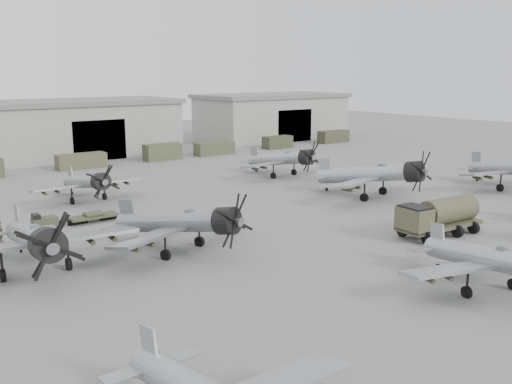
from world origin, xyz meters
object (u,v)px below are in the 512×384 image
ground_crew (0,231)px  aircraft_far_1 (285,159)px  aircraft_far_0 (88,182)px  aircraft_near_1 (494,260)px  tug_trailer (64,220)px  aircraft_mid_0 (35,239)px  aircraft_mid_1 (184,222)px  aircraft_mid_2 (376,174)px  fuel_tanker (439,215)px

ground_crew → aircraft_far_1: bearing=-82.3°
aircraft_far_0 → aircraft_far_1: bearing=-3.1°
aircraft_far_0 → aircraft_far_1: 24.93m
aircraft_near_1 → tug_trailer: 34.11m
aircraft_mid_0 → ground_crew: aircraft_mid_0 is taller
ground_crew → aircraft_near_1: bearing=-149.7°
aircraft_far_0 → tug_trailer: 9.50m
aircraft_mid_1 → aircraft_far_1: aircraft_mid_1 is taller
tug_trailer → ground_crew: 5.63m
aircraft_mid_2 → tug_trailer: (-29.87, 8.46, -1.98)m
aircraft_near_1 → aircraft_far_0: size_ratio=1.04×
tug_trailer → aircraft_near_1: bearing=-62.6°
aircraft_far_1 → ground_crew: bearing=-173.3°
aircraft_mid_0 → ground_crew: bearing=94.9°
aircraft_mid_2 → tug_trailer: bearing=149.9°
aircraft_mid_1 → fuel_tanker: 20.55m
aircraft_mid_0 → aircraft_mid_2: 35.41m
ground_crew → fuel_tanker: bearing=-129.2°
aircraft_near_1 → tug_trailer: size_ratio=1.60×
fuel_tanker → ground_crew: (-28.80, 19.39, -0.87)m
aircraft_mid_1 → aircraft_mid_2: (25.28, 4.11, 0.22)m
aircraft_mid_0 → fuel_tanker: size_ratio=1.72×
aircraft_mid_1 → fuel_tanker: bearing=-44.4°
fuel_tanker → tug_trailer: bearing=142.8°
aircraft_far_1 → fuel_tanker: 28.33m
aircraft_near_1 → aircraft_mid_1: size_ratio=0.93×
aircraft_mid_1 → aircraft_far_1: bearing=16.5°
aircraft_far_1 → fuel_tanker: (-6.73, -27.51, -0.54)m
aircraft_mid_0 → aircraft_mid_2: (35.32, 2.49, 0.07)m
aircraft_mid_0 → fuel_tanker: aircraft_mid_0 is taller
aircraft_mid_0 → aircraft_mid_2: bearing=9.1°
aircraft_near_1 → aircraft_far_1: (14.82, 37.09, 0.13)m
fuel_tanker → aircraft_mid_1: bearing=160.7°
aircraft_mid_1 → ground_crew: (-10.02, 11.09, -1.48)m
aircraft_far_1 → ground_crew: (-35.53, -8.12, -1.41)m
aircraft_mid_2 → aircraft_far_1: aircraft_mid_2 is taller
tug_trailer → aircraft_mid_1: bearing=-69.1°
aircraft_near_1 → fuel_tanker: bearing=66.1°
aircraft_mid_1 → tug_trailer: 13.50m
aircraft_mid_2 → fuel_tanker: size_ratio=1.76×
aircraft_mid_0 → ground_crew: (0.03, 9.47, -1.63)m
aircraft_near_1 → tug_trailer: bearing=133.0°
aircraft_mid_0 → tug_trailer: size_ratio=1.86×
aircraft_mid_2 → tug_trailer: 31.11m
aircraft_mid_1 → aircraft_mid_2: bearing=-11.3°
aircraft_mid_0 → ground_crew: 9.61m
aircraft_far_1 → fuel_tanker: aircraft_far_1 is taller
aircraft_near_1 → aircraft_far_1: 39.94m
aircraft_mid_2 → ground_crew: aircraft_mid_2 is taller
aircraft_near_1 → aircraft_mid_2: bearing=72.7°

